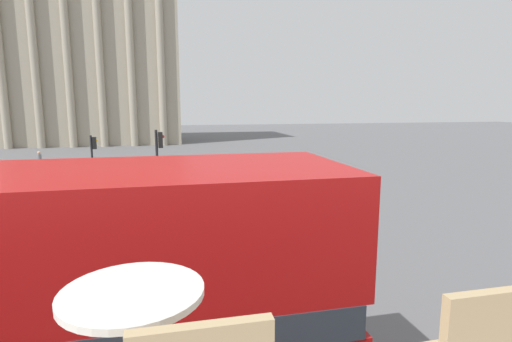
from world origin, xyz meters
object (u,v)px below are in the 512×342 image
plaza_building_left (92,48)px  traffic_light_far (93,155)px  cafe_dining_table (135,332)px  traffic_light_mid (159,161)px  pedestrian_grey (40,162)px  traffic_light_near (33,211)px  pedestrian_black (107,210)px

plaza_building_left → traffic_light_far: size_ratio=7.47×
cafe_dining_table → traffic_light_far: cafe_dining_table is taller
plaza_building_left → traffic_light_mid: size_ratio=6.25×
pedestrian_grey → plaza_building_left: bearing=52.1°
traffic_light_near → traffic_light_far: traffic_light_near is taller
cafe_dining_table → traffic_light_far: bearing=99.7°
traffic_light_near → traffic_light_far: (-0.53, 13.04, -0.05)m
traffic_light_near → traffic_light_far: 13.05m
cafe_dining_table → traffic_light_near: (-3.40, 9.94, -1.90)m
plaza_building_left → pedestrian_black: (6.68, -42.47, -11.52)m
traffic_light_near → pedestrian_black: 4.90m
pedestrian_grey → traffic_light_near: bearing=-113.1°
cafe_dining_table → traffic_light_mid: size_ratio=0.18×
pedestrian_black → traffic_light_near: bearing=103.5°
cafe_dining_table → pedestrian_grey: 31.06m
traffic_light_mid → traffic_light_far: (-3.80, 6.42, -0.40)m
plaza_building_left → traffic_light_mid: bearing=-77.8°
traffic_light_near → pedestrian_black: traffic_light_near is taller
plaza_building_left → traffic_light_mid: plaza_building_left is taller
plaza_building_left → pedestrian_grey: plaza_building_left is taller
cafe_dining_table → plaza_building_left: size_ratio=0.03×
plaza_building_left → traffic_light_near: bearing=-83.4°
pedestrian_grey → traffic_light_far: bearing=-92.5°
pedestrian_grey → traffic_light_mid: bearing=-94.9°
traffic_light_mid → pedestrian_grey: 15.73m
cafe_dining_table → traffic_light_far: size_ratio=0.22×
cafe_dining_table → traffic_light_mid: 16.63m
plaza_building_left → traffic_light_mid: 42.53m
pedestrian_black → cafe_dining_table: bearing=127.1°
traffic_light_far → pedestrian_grey: 8.29m
cafe_dining_table → pedestrian_grey: (-8.72, 29.65, -3.11)m
cafe_dining_table → pedestrian_black: (-2.17, 14.52, -3.14)m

